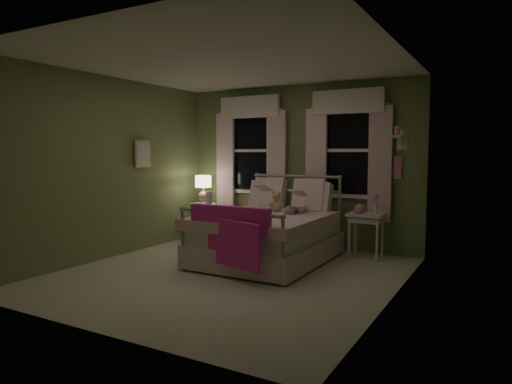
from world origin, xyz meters
The scene contains 18 objects.
room_shell centered at (0.00, 0.00, 1.30)m, with size 4.20×4.20×4.20m.
bed centered at (0.10, 0.87, 0.38)m, with size 1.58×2.04×1.18m.
pink_throw centered at (0.10, -0.16, 0.61)m, with size 1.10×0.34×0.71m.
child_left centered at (-0.18, 1.29, 0.95)m, with size 0.28×0.18×0.77m, color #F7D1DD.
child_right centered at (0.38, 1.29, 0.96)m, with size 0.38×0.29×0.78m, color #F7D1DD.
book_left centered at (-0.18, 1.04, 0.96)m, with size 0.20×0.27×0.03m, color beige.
book_right centered at (0.38, 1.04, 0.92)m, with size 0.20×0.27×0.02m, color beige.
teddy_bear centered at (0.10, 1.13, 0.79)m, with size 0.22×0.18×0.30m.
nightstand_left centered at (-1.53, 1.60, 0.42)m, with size 0.46×0.46×0.65m.
table_lamp centered at (-1.53, 1.60, 0.95)m, with size 0.27×0.27×0.45m.
book_nightstand centered at (-1.43, 1.52, 0.66)m, with size 0.16×0.22×0.02m, color beige.
nightstand_right centered at (1.24, 1.73, 0.55)m, with size 0.50×0.40×0.64m.
pink_toy centered at (1.14, 1.73, 0.71)m, with size 0.14×0.19×0.14m.
bud_vase centered at (1.36, 1.78, 0.79)m, with size 0.06×0.06×0.28m.
window_left centered at (-0.85, 2.03, 1.62)m, with size 1.34×0.13×1.96m.
window_right centered at (0.85, 2.03, 1.62)m, with size 1.34×0.13×1.96m.
wall_shelf centered at (1.90, 0.70, 1.52)m, with size 0.15×0.50×0.60m.
framed_picture centered at (-1.95, 0.60, 1.50)m, with size 0.03×0.32×0.42m.
Camera 1 is at (3.03, -4.70, 1.52)m, focal length 32.00 mm.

